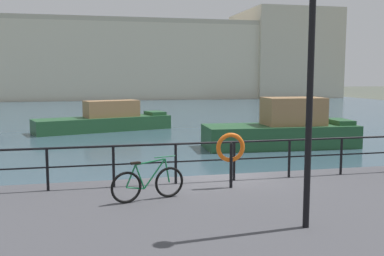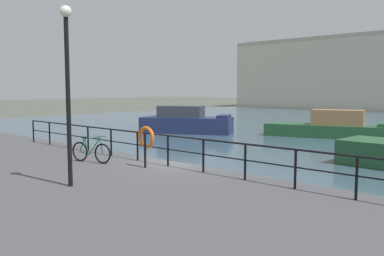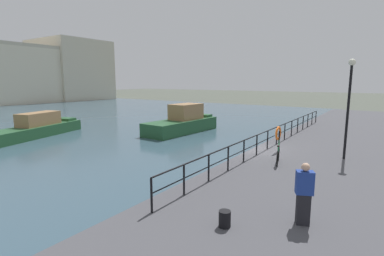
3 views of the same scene
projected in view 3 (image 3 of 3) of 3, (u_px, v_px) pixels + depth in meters
The scene contains 10 objects.
ground_plane at pixel (252, 165), 16.63m from camera, with size 240.00×240.00×0.00m, color #4C5147.
water_basin at pixel (6, 123), 33.40m from camera, with size 80.00×60.00×0.01m, color #385160.
moored_blue_motorboat at pixel (36, 128), 25.02m from camera, with size 9.54×4.82×2.07m.
moored_small_launch at pixel (183, 122), 27.17m from camera, with size 8.15×3.10×2.64m.
quay_railing at pixel (277, 132), 17.50m from camera, with size 22.58×0.07×1.08m.
parked_bicycle at pixel (278, 155), 13.41m from camera, with size 1.73×0.51×0.98m.
mooring_bollard at pixel (225, 219), 7.57m from camera, with size 0.32×0.32×0.44m, color black.
life_ring_stand at pixel (278, 134), 15.50m from camera, with size 0.75×0.16×1.40m.
quay_lamp_post at pixel (349, 96), 13.79m from camera, with size 0.32×0.32×4.83m.
standing_person at pixel (304, 193), 7.62m from camera, with size 0.44×0.52×1.69m.
Camera 3 is at (-15.24, -6.18, 4.79)m, focal length 27.02 mm.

